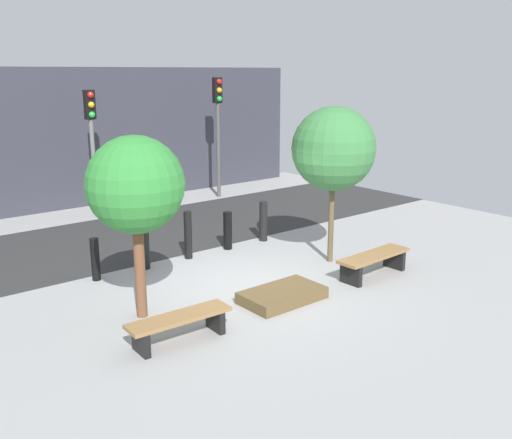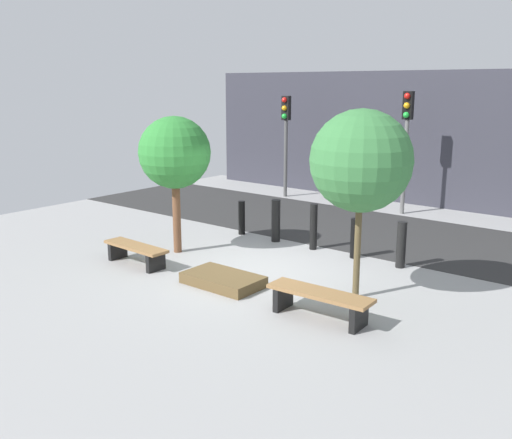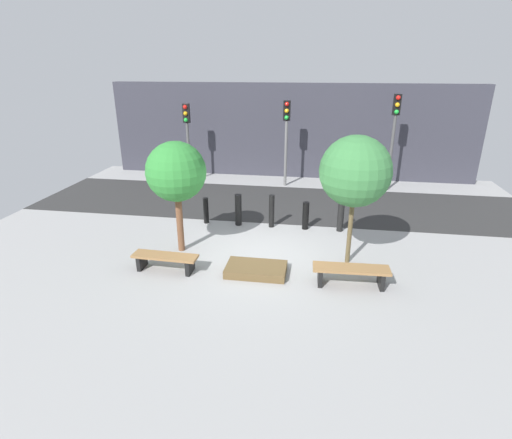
% 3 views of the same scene
% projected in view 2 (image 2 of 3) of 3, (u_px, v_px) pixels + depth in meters
% --- Properties ---
extents(ground_plane, '(18.00, 18.00, 0.00)m').
position_uv_depth(ground_plane, '(254.00, 273.00, 11.42)').
color(ground_plane, '#979797').
extents(road_strip, '(18.00, 4.18, 0.01)m').
position_uv_depth(road_strip, '(362.00, 229.00, 14.85)').
color(road_strip, '#2D2D2D').
rests_on(road_strip, ground).
extents(building_facade, '(16.20, 0.50, 4.10)m').
position_uv_depth(building_facade, '(429.00, 139.00, 17.46)').
color(building_facade, '#33333D').
rests_on(building_facade, ground).
extents(bench_left, '(1.66, 0.50, 0.42)m').
position_uv_depth(bench_left, '(136.00, 251.00, 11.88)').
color(bench_left, black).
rests_on(bench_left, ground).
extents(bench_right, '(1.78, 0.55, 0.46)m').
position_uv_depth(bench_right, '(320.00, 299.00, 9.12)').
color(bench_right, black).
rests_on(bench_right, ground).
extents(planter_bed, '(1.48, 0.86, 0.21)m').
position_uv_depth(planter_bed, '(223.00, 280.00, 10.70)').
color(planter_bed, brown).
rests_on(planter_bed, ground).
extents(tree_behind_left_bench, '(1.57, 1.57, 3.03)m').
position_uv_depth(tree_behind_left_bench, '(175.00, 153.00, 12.34)').
color(tree_behind_left_bench, brown).
rests_on(tree_behind_left_bench, ground).
extents(tree_behind_right_bench, '(1.74, 1.74, 3.30)m').
position_uv_depth(tree_behind_right_bench, '(361.00, 161.00, 9.54)').
color(tree_behind_right_bench, brown).
rests_on(tree_behind_right_bench, ground).
extents(bollard_far_left, '(0.17, 0.17, 0.85)m').
position_uv_depth(bollard_far_left, '(242.00, 218.00, 14.27)').
color(bollard_far_left, black).
rests_on(bollard_far_left, ground).
extents(bollard_left, '(0.21, 0.21, 1.02)m').
position_uv_depth(bollard_left, '(276.00, 221.00, 13.60)').
color(bollard_left, black).
rests_on(bollard_left, ground).
extents(bollard_center, '(0.17, 0.17, 1.05)m').
position_uv_depth(bollard_center, '(313.00, 227.00, 12.95)').
color(bollard_center, black).
rests_on(bollard_center, ground).
extents(bollard_right, '(0.20, 0.20, 0.88)m').
position_uv_depth(bollard_right, '(355.00, 238.00, 12.32)').
color(bollard_right, black).
rests_on(bollard_right, ground).
extents(bollard_far_right, '(0.19, 0.19, 0.96)m').
position_uv_depth(bollard_far_right, '(401.00, 245.00, 11.66)').
color(bollard_far_right, black).
rests_on(bollard_far_right, ground).
extents(traffic_light_west, '(0.28, 0.27, 3.32)m').
position_uv_depth(traffic_light_west, '(286.00, 127.00, 18.68)').
color(traffic_light_west, '#505050').
rests_on(traffic_light_west, ground).
extents(traffic_light_mid_west, '(0.28, 0.27, 3.50)m').
position_uv_depth(traffic_light_mid_west, '(407.00, 130.00, 16.09)').
color(traffic_light_mid_west, slate).
rests_on(traffic_light_mid_west, ground).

